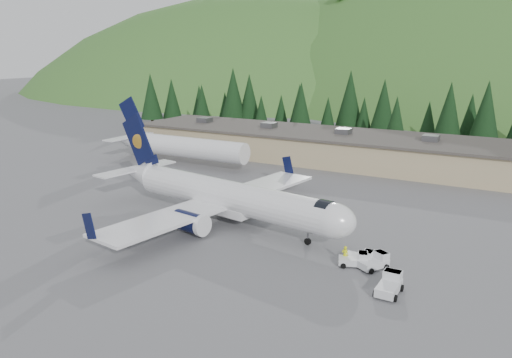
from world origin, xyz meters
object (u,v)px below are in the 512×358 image
at_px(baggage_tug_c, 390,284).
at_px(baggage_tug_d, 376,261).
at_px(baggage_tug_a, 356,260).
at_px(terminal_building, 317,145).
at_px(second_airliner, 177,146).
at_px(ramp_worker, 345,255).
at_px(baggage_tug_b, 362,257).
at_px(airliner, 224,196).

height_order(baggage_tug_c, baggage_tug_d, baggage_tug_c).
height_order(baggage_tug_a, terminal_building, terminal_building).
bearing_deg(baggage_tug_d, second_airliner, 89.53).
bearing_deg(baggage_tug_c, terminal_building, 29.78).
height_order(second_airliner, baggage_tug_c, second_airliner).
height_order(second_airliner, terminal_building, second_airliner).
bearing_deg(second_airliner, baggage_tug_c, -33.46).
relative_size(baggage_tug_d, ramp_worker, 1.74).
bearing_deg(baggage_tug_b, ramp_worker, -148.03).
bearing_deg(ramp_worker, baggage_tug_b, -154.66).
bearing_deg(baggage_tug_c, ramp_worker, 54.89).
distance_m(baggage_tug_c, terminal_building, 52.72).
height_order(airliner, terminal_building, airliner).
bearing_deg(baggage_tug_a, baggage_tug_c, -61.60).
bearing_deg(ramp_worker, baggage_tug_d, -176.84).
bearing_deg(airliner, baggage_tug_c, -11.67).
height_order(baggage_tug_a, ramp_worker, ramp_worker).
height_order(baggage_tug_b, ramp_worker, ramp_worker).
height_order(terminal_building, ramp_worker, terminal_building).
relative_size(second_airliner, terminal_building, 0.39).
distance_m(baggage_tug_a, ramp_worker, 1.11).
xyz_separation_m(baggage_tug_b, terminal_building, (-21.73, 41.51, 2.00)).
relative_size(baggage_tug_b, ramp_worker, 1.49).
height_order(airliner, baggage_tug_b, airliner).
height_order(second_airliner, baggage_tug_a, second_airliner).
xyz_separation_m(airliner, terminal_building, (-4.00, 37.84, -0.48)).
bearing_deg(airliner, baggage_tug_d, -2.75).
distance_m(baggage_tug_b, baggage_tug_c, 5.97).
bearing_deg(baggage_tug_c, baggage_tug_d, 30.45).
xyz_separation_m(baggage_tug_a, terminal_building, (-21.45, 42.37, 1.99)).
relative_size(baggage_tug_a, ramp_worker, 1.65).
bearing_deg(second_airliner, ramp_worker, -33.14).
xyz_separation_m(baggage_tug_d, ramp_worker, (-2.83, -0.40, 0.23)).
xyz_separation_m(baggage_tug_b, ramp_worker, (-1.36, -0.79, 0.26)).
distance_m(baggage_tug_c, ramp_worker, 6.43).
relative_size(airliner, ramp_worker, 19.83).
relative_size(baggage_tug_c, ramp_worker, 1.77).
bearing_deg(ramp_worker, baggage_tug_a, 171.13).
bearing_deg(terminal_building, baggage_tug_b, -62.37).
relative_size(second_airliner, baggage_tug_d, 8.94).
height_order(second_airliner, baggage_tug_b, second_airliner).
relative_size(airliner, terminal_building, 0.49).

